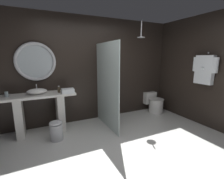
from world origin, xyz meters
TOP-DOWN VIEW (x-y plane):
  - ground_plane at (0.00, 0.00)m, footprint 5.76×5.76m
  - back_wall_panel at (0.00, 1.90)m, footprint 4.80×0.10m
  - side_wall_right at (2.35, 0.76)m, footprint 0.10×2.47m
  - vanity_counter at (-1.25, 1.57)m, footprint 1.46×0.53m
  - vessel_sink at (-1.28, 1.59)m, footprint 0.40×0.33m
  - tumbler_cup at (-1.83, 1.59)m, footprint 0.06×0.06m
  - soap_dispenser at (-0.85, 1.54)m, footprint 0.06×0.06m
  - round_wall_mirror at (-1.25, 1.81)m, footprint 0.83×0.07m
  - shower_glass_panel at (0.17, 1.24)m, footprint 0.02×1.21m
  - rain_shower_head at (1.16, 1.37)m, footprint 0.18×0.18m
  - hanging_bathrobe at (2.21, 0.33)m, footprint 0.20×0.59m
  - toilet at (1.86, 1.54)m, footprint 0.43×0.61m
  - waste_bin at (-1.01, 1.09)m, footprint 0.25×0.25m
  - folded_hand_towel at (-0.68, 1.40)m, footprint 0.26×0.21m

SIDE VIEW (x-z plane):
  - ground_plane at x=0.00m, z-range 0.00..0.00m
  - waste_bin at x=-1.01m, z-range 0.00..0.40m
  - toilet at x=1.86m, z-range -0.02..0.53m
  - vanity_counter at x=-1.25m, z-range 0.09..0.95m
  - folded_hand_towel at x=-0.68m, z-range 0.87..0.96m
  - tumbler_cup at x=-1.83m, z-range 0.87..0.97m
  - vessel_sink at x=-1.28m, z-range 0.83..1.02m
  - soap_dispenser at x=-0.85m, z-range 0.86..1.01m
  - shower_glass_panel at x=0.17m, z-range 0.00..1.95m
  - back_wall_panel at x=0.00m, z-range 0.00..2.60m
  - side_wall_right at x=2.35m, z-range 0.00..2.60m
  - hanging_bathrobe at x=2.21m, z-range 1.01..1.73m
  - round_wall_mirror at x=-1.25m, z-range 1.12..1.95m
  - rain_shower_head at x=1.16m, z-range 1.95..2.36m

